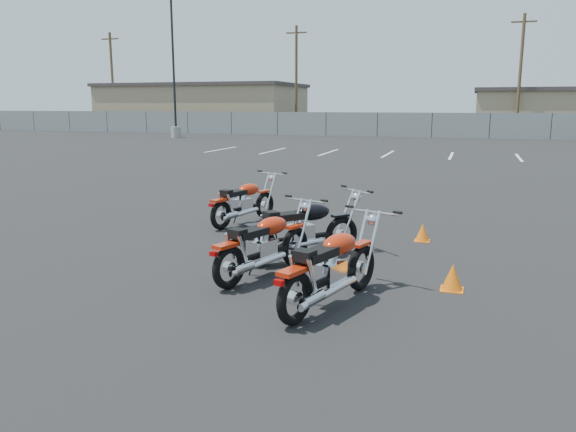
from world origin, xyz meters
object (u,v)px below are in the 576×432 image
(motorcycle_rear_red, at_px, (264,245))
(motorcycle_front_red, at_px, (244,202))
(motorcycle_second_black, at_px, (303,229))
(motorcycle_third_red, at_px, (331,268))

(motorcycle_rear_red, bearing_deg, motorcycle_front_red, 117.15)
(motorcycle_second_black, bearing_deg, motorcycle_third_red, -63.95)
(motorcycle_second_black, xyz_separation_m, motorcycle_third_red, (0.93, -1.91, -0.00))
(motorcycle_front_red, distance_m, motorcycle_second_black, 2.92)
(motorcycle_second_black, bearing_deg, motorcycle_rear_red, -104.02)
(motorcycle_third_red, relative_size, motorcycle_rear_red, 1.05)
(motorcycle_second_black, relative_size, motorcycle_rear_red, 0.92)
(motorcycle_rear_red, bearing_deg, motorcycle_third_red, -36.29)
(motorcycle_second_black, distance_m, motorcycle_rear_red, 1.07)
(motorcycle_second_black, bearing_deg, motorcycle_front_red, 131.03)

